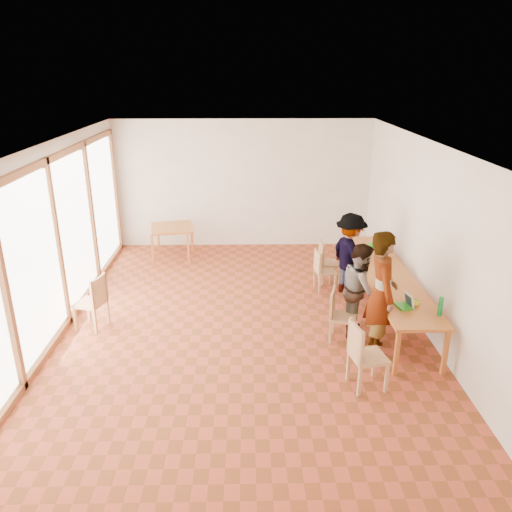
# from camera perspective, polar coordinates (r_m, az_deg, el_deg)

# --- Properties ---
(ground) EXTENTS (8.00, 8.00, 0.00)m
(ground) POSITION_cam_1_polar(r_m,az_deg,el_deg) (8.60, -1.56, -7.52)
(ground) COLOR #AD4329
(ground) RESTS_ON ground
(wall_back) EXTENTS (6.00, 0.10, 3.00)m
(wall_back) POSITION_cam_1_polar(r_m,az_deg,el_deg) (11.86, -1.50, 8.18)
(wall_back) COLOR white
(wall_back) RESTS_ON ground
(wall_front) EXTENTS (6.00, 0.10, 3.00)m
(wall_front) POSITION_cam_1_polar(r_m,az_deg,el_deg) (4.40, -2.12, -14.89)
(wall_front) COLOR white
(wall_front) RESTS_ON ground
(wall_right) EXTENTS (0.10, 8.00, 3.00)m
(wall_right) POSITION_cam_1_polar(r_m,az_deg,el_deg) (8.51, 18.98, 2.01)
(wall_right) COLOR white
(wall_right) RESTS_ON ground
(window_wall) EXTENTS (0.10, 8.00, 3.00)m
(window_wall) POSITION_cam_1_polar(r_m,az_deg,el_deg) (8.56, -21.90, 1.73)
(window_wall) COLOR white
(window_wall) RESTS_ON ground
(ceiling) EXTENTS (6.00, 8.00, 0.04)m
(ceiling) POSITION_cam_1_polar(r_m,az_deg,el_deg) (7.65, -1.78, 12.85)
(ceiling) COLOR white
(ceiling) RESTS_ON wall_back
(communal_table) EXTENTS (0.80, 4.00, 0.75)m
(communal_table) POSITION_cam_1_polar(r_m,az_deg,el_deg) (8.92, 14.70, -2.16)
(communal_table) COLOR #C56E2B
(communal_table) RESTS_ON ground
(side_table) EXTENTS (0.90, 0.90, 0.75)m
(side_table) POSITION_cam_1_polar(r_m,az_deg,el_deg) (11.32, -9.56, 2.94)
(side_table) COLOR #C56E2B
(side_table) RESTS_ON ground
(chair_near) EXTENTS (0.52, 0.52, 0.51)m
(chair_near) POSITION_cam_1_polar(r_m,az_deg,el_deg) (6.83, 12.02, -10.38)
(chair_near) COLOR tan
(chair_near) RESTS_ON ground
(chair_mid) EXTENTS (0.50, 0.50, 0.45)m
(chair_mid) POSITION_cam_1_polar(r_m,az_deg,el_deg) (7.94, 9.31, -6.07)
(chair_mid) COLOR tan
(chair_mid) RESTS_ON ground
(chair_far) EXTENTS (0.43, 0.43, 0.43)m
(chair_far) POSITION_cam_1_polar(r_m,az_deg,el_deg) (9.68, 7.48, -1.15)
(chair_far) COLOR tan
(chair_far) RESTS_ON ground
(chair_empty) EXTENTS (0.43, 0.43, 0.46)m
(chair_empty) POSITION_cam_1_polar(r_m,az_deg,el_deg) (10.02, 7.95, -0.19)
(chair_empty) COLOR tan
(chair_empty) RESTS_ON ground
(chair_spare) EXTENTS (0.54, 0.54, 0.49)m
(chair_spare) POSITION_cam_1_polar(r_m,az_deg,el_deg) (8.57, -17.96, -4.47)
(chair_spare) COLOR tan
(chair_spare) RESTS_ON ground
(person_near) EXTENTS (0.46, 0.70, 1.92)m
(person_near) POSITION_cam_1_polar(r_m,az_deg,el_deg) (7.57, 14.14, -4.16)
(person_near) COLOR gray
(person_near) RESTS_ON ground
(person_mid) EXTENTS (0.68, 0.82, 1.52)m
(person_mid) POSITION_cam_1_polar(r_m,az_deg,el_deg) (8.13, 11.87, -3.73)
(person_mid) COLOR gray
(person_mid) RESTS_ON ground
(person_far) EXTENTS (0.89, 1.16, 1.59)m
(person_far) POSITION_cam_1_polar(r_m,az_deg,el_deg) (9.48, 10.68, 0.15)
(person_far) COLOR gray
(person_far) RESTS_ON ground
(laptop_near) EXTENTS (0.26, 0.28, 0.21)m
(laptop_near) POSITION_cam_1_polar(r_m,az_deg,el_deg) (7.72, 16.78, -5.20)
(laptop_near) COLOR green
(laptop_near) RESTS_ON communal_table
(laptop_mid) EXTENTS (0.22, 0.24, 0.18)m
(laptop_mid) POSITION_cam_1_polar(r_m,az_deg,el_deg) (8.97, 14.59, -1.34)
(laptop_mid) COLOR green
(laptop_mid) RESTS_ON communal_table
(laptop_far) EXTENTS (0.29, 0.31, 0.22)m
(laptop_far) POSITION_cam_1_polar(r_m,az_deg,el_deg) (10.20, 13.70, 1.48)
(laptop_far) COLOR green
(laptop_far) RESTS_ON communal_table
(yellow_mug) EXTENTS (0.12, 0.12, 0.09)m
(yellow_mug) POSITION_cam_1_polar(r_m,az_deg,el_deg) (7.81, 17.87, -5.14)
(yellow_mug) COLOR #FBFF38
(yellow_mug) RESTS_ON communal_table
(green_bottle) EXTENTS (0.07, 0.07, 0.28)m
(green_bottle) POSITION_cam_1_polar(r_m,az_deg,el_deg) (7.58, 20.34, -5.44)
(green_bottle) COLOR #137C31
(green_bottle) RESTS_ON communal_table
(clear_glass) EXTENTS (0.07, 0.07, 0.09)m
(clear_glass) POSITION_cam_1_polar(r_m,az_deg,el_deg) (9.07, 13.95, -1.08)
(clear_glass) COLOR silver
(clear_glass) RESTS_ON communal_table
(condiment_cup) EXTENTS (0.08, 0.08, 0.06)m
(condiment_cup) POSITION_cam_1_polar(r_m,az_deg,el_deg) (9.86, 14.48, 0.55)
(condiment_cup) COLOR white
(condiment_cup) RESTS_ON communal_table
(pink_phone) EXTENTS (0.05, 0.10, 0.01)m
(pink_phone) POSITION_cam_1_polar(r_m,az_deg,el_deg) (8.47, 14.41, -2.97)
(pink_phone) COLOR #BF3676
(pink_phone) RESTS_ON communal_table
(black_pouch) EXTENTS (0.16, 0.26, 0.09)m
(black_pouch) POSITION_cam_1_polar(r_m,az_deg,el_deg) (9.64, 14.17, 0.21)
(black_pouch) COLOR black
(black_pouch) RESTS_ON communal_table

